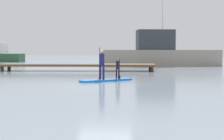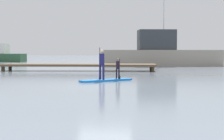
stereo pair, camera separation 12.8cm
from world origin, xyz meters
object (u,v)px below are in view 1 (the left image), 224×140
at_px(paddler_adult, 102,62).
at_px(fishing_boat_white_large, 159,54).
at_px(paddler_child_solo, 118,67).
at_px(paddleboard_near, 106,80).

xyz_separation_m(paddler_adult, fishing_boat_white_large, (4.69, 20.14, 0.31)).
bearing_deg(paddler_child_solo, paddleboard_near, -144.67).
distance_m(paddleboard_near, paddler_adult, 1.01).
bearing_deg(fishing_boat_white_large, paddler_adult, -103.12).
bearing_deg(paddler_adult, paddleboard_near, 34.93).
bearing_deg(paddler_adult, paddler_child_solo, 35.22).
bearing_deg(paddleboard_near, paddler_child_solo, 35.33).
bearing_deg(paddler_child_solo, paddler_adult, -144.78).
distance_m(paddler_adult, paddler_child_solo, 1.06).
height_order(paddleboard_near, paddler_adult, paddler_adult).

